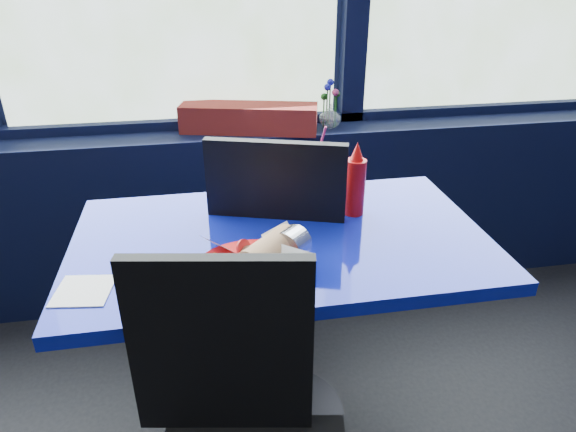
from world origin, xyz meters
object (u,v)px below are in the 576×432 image
(ketchup_bottle, at_px, (355,183))
(soda_cup, at_px, (314,187))
(chair_near_back, at_px, (260,247))
(planter_box, at_px, (249,118))
(food_basket, at_px, (255,263))
(near_table, at_px, (281,287))
(flower_vase, at_px, (330,113))

(ketchup_bottle, xyz_separation_m, soda_cup, (-0.11, 0.07, -0.04))
(chair_near_back, distance_m, soda_cup, 0.31)
(chair_near_back, relative_size, soda_cup, 3.60)
(planter_box, distance_m, food_basket, 1.05)
(planter_box, relative_size, soda_cup, 2.10)
(planter_box, xyz_separation_m, ketchup_bottle, (0.25, -0.74, -0.00))
(ketchup_bottle, bearing_deg, near_table, -156.94)
(near_table, relative_size, food_basket, 3.49)
(food_basket, bearing_deg, soda_cup, 37.32)
(near_table, xyz_separation_m, soda_cup, (0.14, 0.18, 0.25))
(ketchup_bottle, bearing_deg, planter_box, 108.64)
(planter_box, relative_size, flower_vase, 2.78)
(chair_near_back, bearing_deg, ketchup_bottle, 172.13)
(food_basket, relative_size, soda_cup, 1.24)
(ketchup_bottle, bearing_deg, flower_vase, 81.76)
(chair_near_back, relative_size, flower_vase, 4.78)
(food_basket, height_order, soda_cup, soda_cup)
(chair_near_back, height_order, flower_vase, flower_vase)
(chair_near_back, height_order, food_basket, chair_near_back)
(near_table, height_order, planter_box, planter_box)
(flower_vase, relative_size, ketchup_bottle, 0.88)
(near_table, distance_m, food_basket, 0.31)
(near_table, xyz_separation_m, food_basket, (-0.10, -0.19, 0.22))
(near_table, relative_size, flower_vase, 5.75)
(chair_near_back, bearing_deg, near_table, 115.71)
(near_table, distance_m, chair_near_back, 0.25)
(planter_box, xyz_separation_m, flower_vase, (0.36, -0.00, 0.01))
(near_table, height_order, food_basket, food_basket)
(flower_vase, bearing_deg, planter_box, 179.36)
(planter_box, bearing_deg, food_basket, -81.11)
(flower_vase, bearing_deg, near_table, -112.98)
(food_basket, xyz_separation_m, ketchup_bottle, (0.35, 0.30, 0.07))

